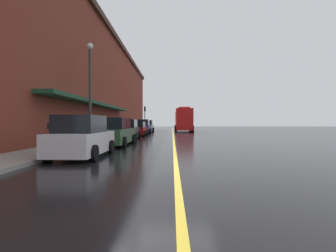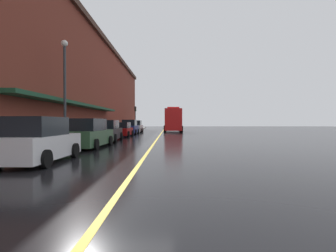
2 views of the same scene
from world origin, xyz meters
name	(u,v)px [view 2 (image 2 of 2)]	position (x,y,z in m)	size (l,w,h in m)	color
ground_plane	(161,134)	(0.00, 25.00, 0.00)	(112.00, 112.00, 0.00)	black
sidewalk_left	(112,134)	(-6.20, 25.00, 0.07)	(2.40, 70.00, 0.15)	gray
lane_center_stripe	(161,134)	(0.00, 25.00, 0.00)	(0.16, 70.00, 0.01)	gold
brick_building_left	(60,83)	(-12.26, 23.99, 6.31)	(10.89, 64.00, 12.59)	maroon
parked_car_0	(39,141)	(-3.96, 2.46, 0.83)	(2.03, 4.19, 1.78)	silver
parked_car_1	(88,134)	(-3.86, 8.19, 0.83)	(2.23, 4.90, 1.78)	#2D5133
parked_car_2	(107,131)	(-4.03, 13.74, 0.81)	(2.15, 4.91, 1.72)	black
parked_car_3	(122,130)	(-3.97, 19.77, 0.72)	(2.10, 4.20, 1.53)	maroon
parked_car_4	(130,127)	(-3.96, 25.58, 0.85)	(2.00, 4.45, 1.84)	navy
parked_car_5	(135,127)	(-4.00, 31.12, 0.83)	(2.17, 4.43, 1.78)	silver
fire_truck	(173,120)	(1.70, 33.35, 1.78)	(2.82, 9.10, 3.74)	red
parking_meter_0	(128,125)	(-5.35, 32.31, 1.06)	(0.14, 0.18, 1.33)	#4C4C51
parking_meter_1	(3,135)	(-5.35, 2.46, 1.06)	(0.14, 0.18, 1.33)	#4C4C51
street_lamp_left	(65,80)	(-5.95, 9.88, 4.40)	(0.44, 0.44, 6.94)	#33383D
traffic_light_near	(135,113)	(-5.29, 40.85, 3.16)	(0.38, 0.36, 4.30)	#232326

